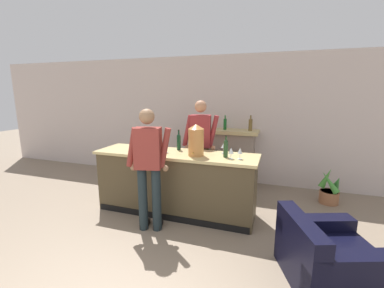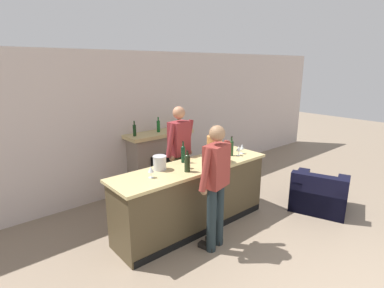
{
  "view_description": "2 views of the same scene",
  "coord_description": "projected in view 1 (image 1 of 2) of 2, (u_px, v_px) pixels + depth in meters",
  "views": [
    {
      "loc": [
        1.41,
        -1.02,
        1.97
      ],
      "look_at": [
        0.02,
        3.05,
        1.1
      ],
      "focal_mm": 24.0,
      "sensor_mm": 36.0,
      "label": 1
    },
    {
      "loc": [
        -2.92,
        -0.59,
        2.5
      ],
      "look_at": [
        0.0,
        2.86,
        1.29
      ],
      "focal_mm": 28.0,
      "sensor_mm": 36.0,
      "label": 2
    }
  ],
  "objects": [
    {
      "name": "wine_glass_back_row",
      "position": [
        240.0,
        151.0,
        3.69
      ],
      "size": [
        0.07,
        0.07,
        0.17
      ],
      "color": "silver",
      "rests_on": "bar_counter"
    },
    {
      "name": "person_customer",
      "position": [
        149.0,
        165.0,
        3.58
      ],
      "size": [
        0.65,
        0.37,
        1.76
      ],
      "color": "#1E292D",
      "rests_on": "ground_plane"
    },
    {
      "name": "wine_bottle_burgundy_dark",
      "position": [
        158.0,
        145.0,
        4.02
      ],
      "size": [
        0.08,
        0.08,
        0.31
      ],
      "color": "#202F1A",
      "rests_on": "bar_counter"
    },
    {
      "name": "wine_bottle_rose_blush",
      "position": [
        226.0,
        148.0,
        3.8
      ],
      "size": [
        0.07,
        0.07,
        0.33
      ],
      "color": "#214021",
      "rests_on": "bar_counter"
    },
    {
      "name": "wine_bottle_merlot_tall",
      "position": [
        179.0,
        141.0,
        4.28
      ],
      "size": [
        0.06,
        0.06,
        0.34
      ],
      "color": "#10351F",
      "rests_on": "bar_counter"
    },
    {
      "name": "wall_back_panel",
      "position": [
        213.0,
        119.0,
        5.74
      ],
      "size": [
        12.0,
        0.07,
        2.75
      ],
      "color": "beige",
      "rests_on": "ground_plane"
    },
    {
      "name": "ice_bucket_steel",
      "position": [
        153.0,
        142.0,
        4.4
      ],
      "size": [
        0.2,
        0.2,
        0.21
      ],
      "color": "silver",
      "rests_on": "bar_counter"
    },
    {
      "name": "armchair_black",
      "position": [
        324.0,
        260.0,
        2.67
      ],
      "size": [
        1.11,
        1.13,
        0.72
      ],
      "color": "black",
      "rests_on": "ground_plane"
    },
    {
      "name": "wine_glass_mid_counter",
      "position": [
        166.0,
        146.0,
        4.08
      ],
      "size": [
        0.07,
        0.07,
        0.16
      ],
      "color": "silver",
      "rests_on": "bar_counter"
    },
    {
      "name": "person_bartender",
      "position": [
        200.0,
        146.0,
        4.62
      ],
      "size": [
        0.65,
        0.35,
        1.83
      ],
      "color": "#464C2D",
      "rests_on": "ground_plane"
    },
    {
      "name": "wine_glass_front_right",
      "position": [
        224.0,
        146.0,
        4.04
      ],
      "size": [
        0.07,
        0.07,
        0.16
      ],
      "color": "silver",
      "rests_on": "bar_counter"
    },
    {
      "name": "bar_counter",
      "position": [
        176.0,
        183.0,
        4.21
      ],
      "size": [
        2.63,
        0.72,
        1.02
      ],
      "color": "#4B3E28",
      "rests_on": "ground_plane"
    },
    {
      "name": "wine_glass_front_left",
      "position": [
        231.0,
        151.0,
        3.7
      ],
      "size": [
        0.08,
        0.08,
        0.17
      ],
      "color": "silver",
      "rests_on": "bar_counter"
    },
    {
      "name": "copper_dispenser",
      "position": [
        196.0,
        140.0,
        3.87
      ],
      "size": [
        0.24,
        0.28,
        0.48
      ],
      "color": "#C38041",
      "rests_on": "bar_counter"
    },
    {
      "name": "fireplace_stone",
      "position": [
        225.0,
        156.0,
        5.55
      ],
      "size": [
        1.39,
        0.52,
        1.51
      ],
      "color": "gray",
      "rests_on": "ground_plane"
    },
    {
      "name": "potted_plant_corner",
      "position": [
        330.0,
        191.0,
        4.6
      ],
      "size": [
        0.38,
        0.44,
        0.63
      ],
      "color": "#9B6341",
      "rests_on": "ground_plane"
    },
    {
      "name": "wine_glass_by_dispenser",
      "position": [
        133.0,
        143.0,
        4.31
      ],
      "size": [
        0.08,
        0.08,
        0.16
      ],
      "color": "silver",
      "rests_on": "bar_counter"
    }
  ]
}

